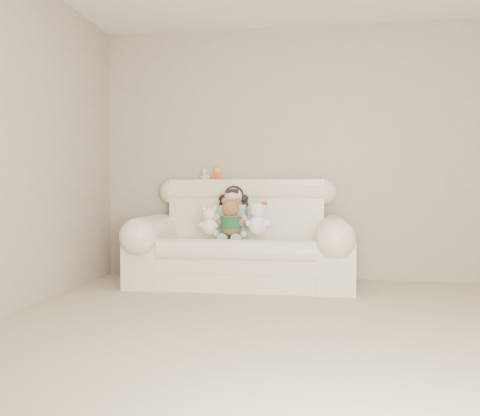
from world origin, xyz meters
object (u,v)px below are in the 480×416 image
seated_child (233,213)px  white_cat (258,215)px  brown_teddy (231,213)px  cream_teddy (209,218)px  sofa (242,232)px

seated_child → white_cat: (0.27, -0.21, -0.01)m
brown_teddy → cream_teddy: bearing=158.8°
sofa → brown_teddy: sofa is taller
white_cat → seated_child: bearing=122.2°
seated_child → sofa: bearing=-34.2°
white_cat → cream_teddy: bearing=161.2°
cream_teddy → sofa: bearing=27.7°
brown_teddy → white_cat: 0.25m
brown_teddy → cream_teddy: size_ratio=1.31×
seated_child → brown_teddy: bearing=-79.5°
white_cat → cream_teddy: white_cat is taller
seated_child → white_cat: bearing=-31.4°
brown_teddy → cream_teddy: brown_teddy is taller
white_cat → cream_teddy: size_ratio=1.19×
sofa → white_cat: 0.28m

